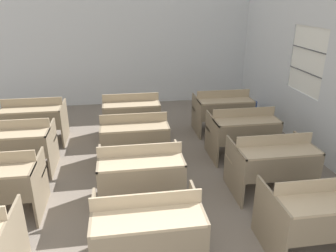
{
  "coord_description": "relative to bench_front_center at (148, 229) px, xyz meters",
  "views": [
    {
      "loc": [
        0.01,
        -1.13,
        2.59
      ],
      "look_at": [
        0.69,
        3.36,
        0.77
      ],
      "focal_mm": 35.0,
      "sensor_mm": 36.0,
      "label": 1
    }
  ],
  "objects": [
    {
      "name": "bench_second_center",
      "position": [
        0.01,
        1.09,
        0.0
      ],
      "size": [
        1.06,
        0.76,
        0.87
      ],
      "color": "#83745D",
      "rests_on": "ground_plane"
    },
    {
      "name": "bench_third_left",
      "position": [
        -1.8,
        2.24,
        0.0
      ],
      "size": [
        1.06,
        0.76,
        0.87
      ],
      "color": "#7F7059",
      "rests_on": "ground_plane"
    },
    {
      "name": "bench_front_center",
      "position": [
        0.0,
        0.0,
        0.0
      ],
      "size": [
        1.06,
        0.76,
        0.87
      ],
      "color": "#7F7059",
      "rests_on": "ground_plane"
    },
    {
      "name": "bench_third_right",
      "position": [
        1.81,
        2.24,
        0.0
      ],
      "size": [
        1.06,
        0.76,
        0.87
      ],
      "color": "#7A6B54",
      "rests_on": "ground_plane"
    },
    {
      "name": "bench_back_right",
      "position": [
        1.81,
        3.34,
        0.0
      ],
      "size": [
        1.06,
        0.76,
        0.87
      ],
      "color": "#7B6B54",
      "rests_on": "ground_plane"
    },
    {
      "name": "bench_second_right",
      "position": [
        1.81,
        1.12,
        0.0
      ],
      "size": [
        1.06,
        0.76,
        0.87
      ],
      "color": "#81715B",
      "rests_on": "ground_plane"
    },
    {
      "name": "wall_back",
      "position": [
        -0.2,
        5.6,
        1.12
      ],
      "size": [
        6.64,
        0.06,
        3.19
      ],
      "color": "silver",
      "rests_on": "ground_plane"
    },
    {
      "name": "wastepaper_bin",
      "position": [
        2.76,
        4.12,
        -0.3
      ],
      "size": [
        0.25,
        0.25,
        0.36
      ],
      "color": "#33477A",
      "rests_on": "ground_plane"
    },
    {
      "name": "bench_back_center",
      "position": [
        0.01,
        3.37,
        0.0
      ],
      "size": [
        1.06,
        0.76,
        0.87
      ],
      "color": "#7B6C55",
      "rests_on": "ground_plane"
    },
    {
      "name": "wall_right_with_window",
      "position": [
        3.09,
        2.03,
        1.12
      ],
      "size": [
        0.06,
        7.02,
        3.19
      ],
      "color": "silver",
      "rests_on": "ground_plane"
    },
    {
      "name": "bench_front_right",
      "position": [
        1.8,
        -0.01,
        0.0
      ],
      "size": [
        1.06,
        0.76,
        0.87
      ],
      "color": "#7D6E57",
      "rests_on": "ground_plane"
    },
    {
      "name": "bench_third_center",
      "position": [
        0.0,
        2.24,
        0.0
      ],
      "size": [
        1.06,
        0.76,
        0.87
      ],
      "color": "#786952",
      "rests_on": "ground_plane"
    },
    {
      "name": "bench_back_left",
      "position": [
        -1.77,
        3.35,
        0.0
      ],
      "size": [
        1.06,
        0.76,
        0.87
      ],
      "color": "#796A53",
      "rests_on": "ground_plane"
    }
  ]
}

